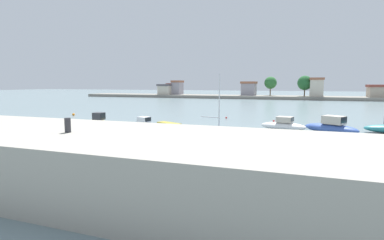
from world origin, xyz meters
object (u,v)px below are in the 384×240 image
Objects in this scene: moored_boat_1 at (97,122)px; moored_boat_2 at (142,125)px; mooring_buoy_2 at (226,118)px; moored_boat_4 at (220,130)px; mooring_buoy_3 at (101,141)px; mooring_buoy_1 at (274,121)px; moored_boat_0 at (13,126)px; moored_boat_5 at (283,125)px; moored_boat_6 at (331,127)px; moored_boat_3 at (169,129)px; mooring_buoy_0 at (73,114)px; mooring_bollard at (68,125)px.

moored_boat_2 is (5.70, 0.02, -0.06)m from moored_boat_1.
moored_boat_1 is at bearing -129.64° from mooring_buoy_2.
mooring_buoy_2 is at bearing 115.83° from moored_boat_4.
moored_boat_1 is 9.36m from mooring_buoy_3.
mooring_buoy_1 reaches higher than mooring_buoy_3.
moored_boat_5 is (27.21, 10.02, 0.12)m from moored_boat_0.
moored_boat_2 is at bearing 47.29° from moored_boat_0.
moored_boat_4 is 1.05× the size of moored_boat_6.
mooring_buoy_3 is (-5.70, -21.24, -0.00)m from mooring_buoy_2.
moored_boat_2 is at bearing 91.35° from mooring_buoy_3.
moored_boat_3 is at bearing 55.23° from mooring_buoy_3.
moored_boat_1 is 15.31m from mooring_buoy_0.
mooring_buoy_0 is at bearing -169.67° from mooring_buoy_2.
mooring_buoy_0 is at bearing 134.74° from moored_boat_0.
moored_boat_5 is 19.48× the size of mooring_buoy_3.
moored_boat_3 reaches higher than mooring_buoy_3.
mooring_bollard is 21.23m from moored_boat_1.
moored_boat_2 is 13.44× the size of mooring_buoy_1.
moored_boat_6 reaches higher than moored_boat_1.
mooring_buoy_2 is (23.42, 4.27, -0.07)m from mooring_buoy_0.
moored_boat_0 is at bearing -133.25° from moored_boat_6.
moored_boat_5 is (8.26, 22.81, -2.54)m from mooring_bollard.
mooring_buoy_2 is (11.57, 13.97, -0.48)m from moored_boat_1.
moored_boat_2 is at bearing -112.84° from mooring_buoy_2.
moored_boat_1 is 14.15m from moored_boat_4.
moored_boat_4 is at bearing 54.86° from moored_boat_3.
mooring_bollard is at bearing -60.38° from mooring_buoy_3.
moored_boat_0 reaches higher than mooring_buoy_0.
moored_boat_6 is (12.92, 22.20, -2.43)m from mooring_bollard.
mooring_bollard is at bearing -89.90° from moored_boat_6.
moored_boat_6 is 9.72m from mooring_buoy_1.
mooring_bollard is 12.17m from mooring_buoy_3.
moored_boat_5 is 12.93× the size of mooring_buoy_0.
moored_boat_3 is 0.68× the size of moored_boat_5.
mooring_buoy_2 is at bearing 80.87° from moored_boat_2.
mooring_buoy_0 is 1.50× the size of mooring_buoy_2.
moored_boat_5 reaches higher than moored_boat_0.
mooring_buoy_2 is at bearing 90.24° from mooring_bollard.
moored_boat_4 is 27.49m from mooring_buoy_0.
moored_boat_0 is at bearing 169.09° from mooring_buoy_3.
moored_boat_2 is at bearing -1.68° from moored_boat_1.
mooring_buoy_1 is (30.20, 2.37, -0.05)m from mooring_buoy_0.
mooring_bollard is 0.13× the size of moored_boat_5.
moored_boat_4 is (14.13, 0.68, -0.22)m from moored_boat_1.
moored_boat_4 reaches higher than moored_boat_5.
moored_boat_6 is (18.93, 4.64, 0.10)m from moored_boat_2.
moored_boat_6 is at bearing 59.79° from mooring_bollard.
moored_boat_3 is at bearing -132.92° from moored_boat_5.
moored_boat_2 is (-6.01, 17.56, -2.52)m from mooring_bollard.
mooring_buoy_3 is at bearing -74.94° from moored_boat_2.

